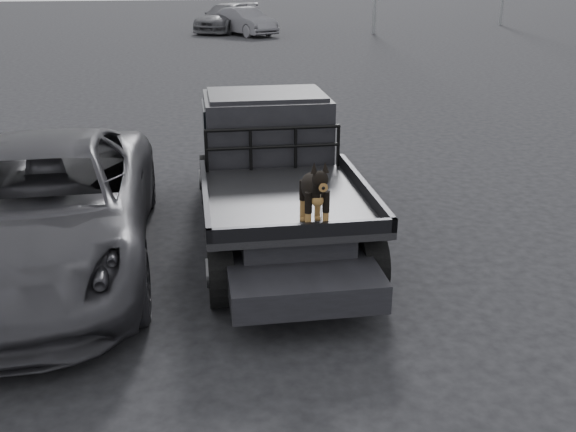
{
  "coord_description": "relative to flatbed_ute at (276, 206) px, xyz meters",
  "views": [
    {
      "loc": [
        -1.54,
        -5.96,
        3.51
      ],
      "look_at": [
        -0.69,
        -0.36,
        1.25
      ],
      "focal_mm": 40.0,
      "sensor_mm": 36.0,
      "label": 1
    }
  ],
  "objects": [
    {
      "name": "ground",
      "position": [
        0.5,
        -1.98,
        -0.46
      ],
      "size": [
        120.0,
        120.0,
        0.0
      ],
      "primitive_type": "plane",
      "color": "black",
      "rests_on": "ground"
    },
    {
      "name": "flatbed_ute",
      "position": [
        0.0,
        0.0,
        0.0
      ],
      "size": [
        2.0,
        5.4,
        0.92
      ],
      "primitive_type": null,
      "color": "black",
      "rests_on": "ground"
    },
    {
      "name": "ute_cab",
      "position": [
        -0.0,
        0.95,
        0.9
      ],
      "size": [
        1.72,
        1.3,
        0.88
      ],
      "primitive_type": null,
      "color": "black",
      "rests_on": "flatbed_ute"
    },
    {
      "name": "headache_rack",
      "position": [
        -0.0,
        0.2,
        0.74
      ],
      "size": [
        1.8,
        0.08,
        0.55
      ],
      "primitive_type": null,
      "color": "black",
      "rests_on": "flatbed_ute"
    },
    {
      "name": "dog",
      "position": [
        0.15,
        -1.86,
        0.83
      ],
      "size": [
        0.32,
        0.6,
        0.74
      ],
      "primitive_type": null,
      "color": "black",
      "rests_on": "flatbed_ute"
    },
    {
      "name": "parked_suv",
      "position": [
        -2.86,
        -0.44,
        0.3
      ],
      "size": [
        2.65,
        5.51,
        1.51
      ],
      "primitive_type": "imported",
      "rotation": [
        0.0,
        0.0,
        0.03
      ],
      "color": "#2D2C31",
      "rests_on": "ground"
    },
    {
      "name": "distant_car_a",
      "position": [
        1.89,
        25.65,
        0.21
      ],
      "size": [
        3.14,
        4.23,
        1.33
      ],
      "primitive_type": "imported",
      "rotation": [
        0.0,
        0.0,
        0.49
      ],
      "color": "#56555B",
      "rests_on": "ground"
    },
    {
      "name": "distant_car_b",
      "position": [
        1.05,
        27.41,
        0.25
      ],
      "size": [
        4.07,
        5.22,
        1.41
      ],
      "primitive_type": "imported",
      "rotation": [
        0.0,
        0.0,
        -0.5
      ],
      "color": "#3F3F44",
      "rests_on": "ground"
    }
  ]
}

